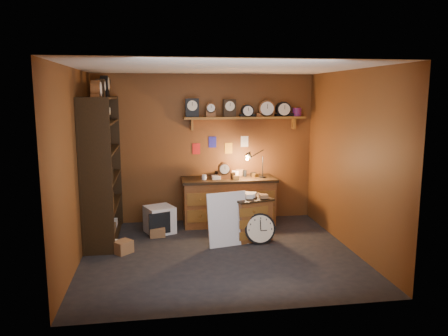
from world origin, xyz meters
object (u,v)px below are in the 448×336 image
big_round_clock (260,229)px  shelving_unit (100,163)px  low_cabinet (251,216)px  workbench (229,198)px

big_round_clock → shelving_unit: bearing=165.7°
shelving_unit → low_cabinet: shelving_unit is taller
shelving_unit → big_round_clock: 2.76m
workbench → low_cabinet: 0.90m
workbench → big_round_clock: 1.20m
shelving_unit → low_cabinet: size_ratio=3.31×
workbench → big_round_clock: (0.31, -1.13, -0.23)m
workbench → low_cabinet: bearing=-75.7°
shelving_unit → workbench: shelving_unit is taller
shelving_unit → low_cabinet: bearing=-8.9°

